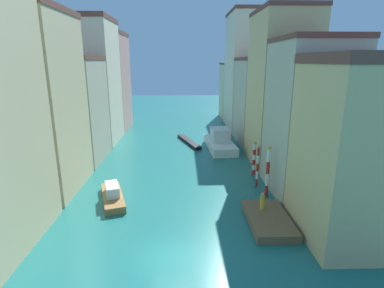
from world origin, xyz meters
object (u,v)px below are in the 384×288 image
object	(u,v)px
waterfront_dock	(268,220)
mooring_pole_0	(268,172)
mooring_pole_1	(258,166)
motorboat_0	(113,195)
person_on_dock	(262,201)
mooring_pole_2	(254,158)
gondola_black	(189,142)
vaporetto_white	(220,142)

from	to	relation	value
waterfront_dock	mooring_pole_0	distance (m)	5.67
mooring_pole_1	motorboat_0	size ratio (longest dim) A/B	0.71
mooring_pole_1	mooring_pole_0	bearing A→B (deg)	-82.38
waterfront_dock	motorboat_0	distance (m)	14.45
person_on_dock	mooring_pole_1	size ratio (longest dim) A/B	0.33
person_on_dock	motorboat_0	world-z (taller)	person_on_dock
mooring_pole_2	motorboat_0	distance (m)	16.31
mooring_pole_2	mooring_pole_1	bearing A→B (deg)	-97.18
mooring_pole_0	gondola_black	distance (m)	21.78
motorboat_0	mooring_pole_0	bearing A→B (deg)	1.57
person_on_dock	mooring_pole_0	distance (m)	4.26
mooring_pole_0	mooring_pole_2	world-z (taller)	mooring_pole_0
waterfront_dock	mooring_pole_0	bearing A→B (deg)	77.07
mooring_pole_0	mooring_pole_1	distance (m)	2.59
gondola_black	mooring_pole_1	bearing A→B (deg)	-69.07
mooring_pole_2	gondola_black	size ratio (longest dim) A/B	0.46
mooring_pole_1	motorboat_0	world-z (taller)	mooring_pole_1
waterfront_dock	gondola_black	bearing A→B (deg)	103.29
gondola_black	vaporetto_white	bearing A→B (deg)	-37.27
vaporetto_white	motorboat_0	xyz separation A→B (m)	(-12.30, -17.31, -0.52)
waterfront_dock	gondola_black	world-z (taller)	waterfront_dock
mooring_pole_1	gondola_black	world-z (taller)	mooring_pole_1
mooring_pole_1	person_on_dock	bearing A→B (deg)	-99.60
mooring_pole_0	mooring_pole_1	world-z (taller)	mooring_pole_0
mooring_pole_1	vaporetto_white	size ratio (longest dim) A/B	0.47
waterfront_dock	vaporetto_white	distance (m)	22.01
vaporetto_white	person_on_dock	bearing A→B (deg)	-86.89
vaporetto_white	gondola_black	distance (m)	5.88
mooring_pole_2	gondola_black	distance (m)	16.28
mooring_pole_0	gondola_black	world-z (taller)	mooring_pole_0
waterfront_dock	gondola_black	size ratio (longest dim) A/B	0.70
mooring_pole_0	gondola_black	xyz separation A→B (m)	(-7.18, 20.43, -2.38)
waterfront_dock	vaporetto_white	size ratio (longest dim) A/B	0.64
waterfront_dock	mooring_pole_1	xyz separation A→B (m)	(0.82, 7.61, 1.96)
motorboat_0	person_on_dock	bearing A→B (deg)	-14.25
person_on_dock	gondola_black	size ratio (longest dim) A/B	0.17
vaporetto_white	gondola_black	size ratio (longest dim) A/B	1.09
mooring_pole_2	person_on_dock	bearing A→B (deg)	-98.76
motorboat_0	waterfront_dock	bearing A→B (deg)	-18.77
gondola_black	motorboat_0	distance (m)	22.20
waterfront_dock	vaporetto_white	world-z (taller)	vaporetto_white
person_on_dock	mooring_pole_0	world-z (taller)	mooring_pole_0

